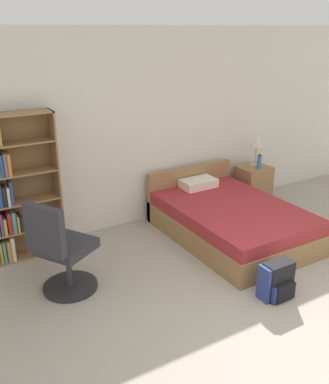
% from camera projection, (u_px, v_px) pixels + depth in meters
% --- Properties ---
extents(ground_plane, '(14.00, 14.00, 0.00)m').
position_uv_depth(ground_plane, '(326.00, 354.00, 3.60)').
color(ground_plane, '#A39989').
extents(wall_back, '(9.00, 0.06, 2.60)m').
position_uv_depth(wall_back, '(143.00, 129.00, 5.72)').
color(wall_back, silver).
rests_on(wall_back, ground_plane).
extents(bookshelf, '(0.81, 0.27, 1.72)m').
position_uv_depth(bookshelf, '(14.00, 190.00, 4.85)').
color(bookshelf, olive).
rests_on(bookshelf, ground_plane).
extents(bed, '(1.39, 2.03, 0.71)m').
position_uv_depth(bed, '(229.00, 219.00, 5.57)').
color(bed, olive).
rests_on(bed, ground_plane).
extents(office_chair, '(0.72, 0.68, 1.04)m').
position_uv_depth(office_chair, '(61.00, 252.00, 4.28)').
color(office_chair, '#232326').
rests_on(office_chair, ground_plane).
extents(nightstand, '(0.47, 0.44, 0.59)m').
position_uv_depth(nightstand, '(253.00, 185.00, 6.63)').
color(nightstand, olive).
rests_on(nightstand, ground_plane).
extents(table_lamp, '(0.20, 0.20, 0.48)m').
position_uv_depth(table_lamp, '(257.00, 143.00, 6.45)').
color(table_lamp, tan).
rests_on(table_lamp, nightstand).
extents(water_bottle, '(0.06, 0.06, 0.22)m').
position_uv_depth(water_bottle, '(259.00, 162.00, 6.40)').
color(water_bottle, teal).
rests_on(water_bottle, nightstand).
extents(backpack_black, '(0.31, 0.23, 0.39)m').
position_uv_depth(backpack_black, '(278.00, 281.00, 4.31)').
color(backpack_black, black).
rests_on(backpack_black, ground_plane).
extents(backpack_blue, '(0.36, 0.22, 0.38)m').
position_uv_depth(backpack_blue, '(276.00, 281.00, 4.32)').
color(backpack_blue, navy).
rests_on(backpack_blue, ground_plane).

